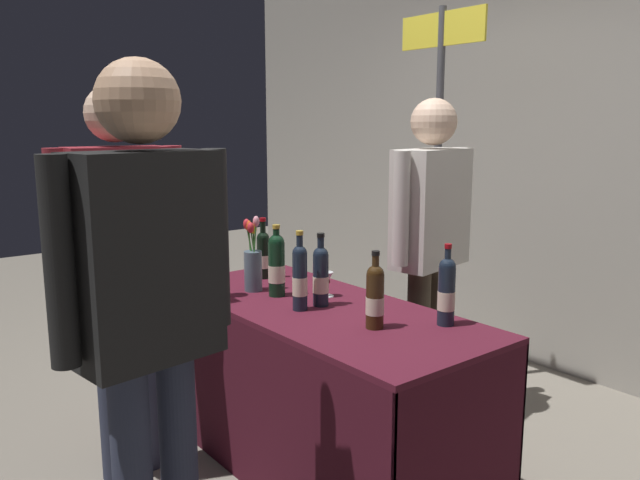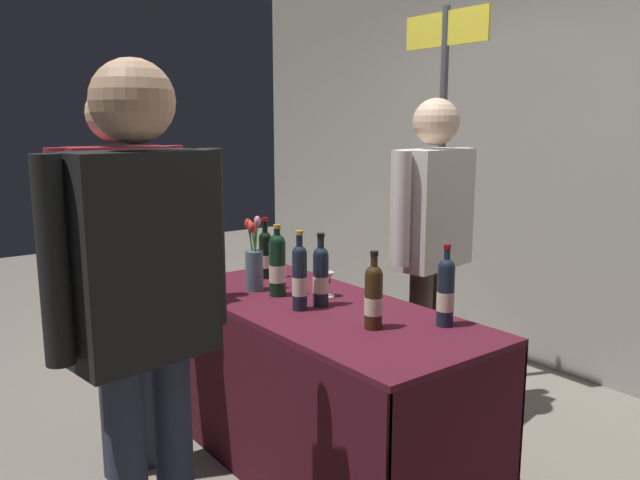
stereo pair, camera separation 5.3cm
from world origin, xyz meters
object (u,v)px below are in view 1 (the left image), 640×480
Objects in this scene: vendor_presenter at (430,231)px; booth_signpost at (438,156)px; display_bottle_0 at (447,291)px; wine_glass_near_vendor at (326,279)px; taster_foreground_right at (121,247)px; tasting_table at (320,357)px; flower_vase at (253,264)px; featured_wine_bottle at (277,264)px.

booth_signpost reaches higher than vendor_presenter.
display_bottle_0 is 0.64m from wine_glass_near_vendor.
taster_foreground_right is at bearing -28.72° from vendor_presenter.
flower_vase is (-0.41, -0.09, 0.38)m from tasting_table.
vendor_presenter is at bearing 136.66° from display_bottle_0.
taster_foreground_right reaches higher than featured_wine_bottle.
tasting_table is 0.75× the size of booth_signpost.
booth_signpost reaches higher than flower_vase.
vendor_presenter is at bearing 92.20° from tasting_table.
booth_signpost reaches higher than tasting_table.
booth_signpost is (0.20, 1.81, 0.34)m from taster_foreground_right.
wine_glass_near_vendor is at bearing 34.66° from flower_vase.
display_bottle_0 is (0.79, 0.28, -0.01)m from featured_wine_bottle.
tasting_table is 0.48m from featured_wine_bottle.
vendor_presenter is 0.59m from booth_signpost.
wine_glass_near_vendor is (-0.11, 0.12, 0.32)m from tasting_table.
flower_vase is at bearing -166.26° from featured_wine_bottle.
flower_vase is 0.63m from taster_foreground_right.
display_bottle_0 is 0.15× the size of booth_signpost.
vendor_presenter is at bearing 65.50° from flower_vase.
display_bottle_0 is 0.91× the size of flower_vase.
wine_glass_near_vendor is at bearing -17.36° from vendor_presenter.
display_bottle_0 is 0.99m from flower_vase.
taster_foreground_right is at bearing -96.27° from booth_signpost.
display_bottle_0 is (0.52, 0.23, 0.38)m from tasting_table.
vendor_presenter reaches higher than featured_wine_bottle.
taster_foreground_right is (-0.40, -0.82, 0.19)m from wine_glass_near_vendor.
booth_signpost is (0.10, 1.21, 0.48)m from flower_vase.
taster_foreground_right is (-0.25, -0.64, 0.12)m from featured_wine_bottle.
featured_wine_bottle is at bearing 13.74° from flower_vase.
featured_wine_bottle is 0.20× the size of taster_foreground_right.
flower_vase reaches higher than featured_wine_bottle.
flower_vase is at bearing -145.34° from wine_glass_near_vendor.
flower_vase is at bearing -5.50° from taster_foreground_right.
featured_wine_bottle is 1.02× the size of display_bottle_0.
booth_signpost is at bearing 105.53° from tasting_table.
featured_wine_bottle is 0.93× the size of flower_vase.
booth_signpost is at bearing -152.68° from vendor_presenter.
booth_signpost is (-0.83, 0.89, 0.48)m from display_bottle_0.
featured_wine_bottle is at bearing -160.26° from display_bottle_0.
display_bottle_0 is 0.77m from vendor_presenter.
taster_foreground_right is at bearing -111.05° from featured_wine_bottle.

